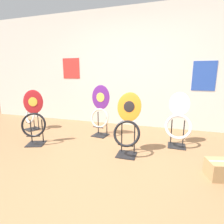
{
  "coord_description": "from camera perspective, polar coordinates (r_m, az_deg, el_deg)",
  "views": [
    {
      "loc": [
        0.79,
        -1.61,
        1.18
      ],
      "look_at": [
        -0.08,
        1.16,
        0.55
      ],
      "focal_mm": 28.0,
      "sensor_mm": 36.0,
      "label": 1
    }
  ],
  "objects": [
    {
      "name": "wall_back",
      "position": [
        4.06,
        6.45,
        13.83
      ],
      "size": [
        8.0,
        0.07,
        2.6
      ],
      "color": "silver",
      "rests_on": "ground_plane"
    },
    {
      "name": "toilet_seat_display_white_plain",
      "position": [
        3.06,
        20.86,
        -3.29
      ],
      "size": [
        0.42,
        0.37,
        0.89
      ],
      "color": "black",
      "rests_on": "ground_plane"
    },
    {
      "name": "ground_plane",
      "position": [
        2.15,
        -7.64,
        -21.17
      ],
      "size": [
        14.0,
        14.0,
        0.0
      ],
      "primitive_type": "plane",
      "color": "#8E6642"
    },
    {
      "name": "toilet_seat_display_woodgrain",
      "position": [
        4.13,
        -24.93,
        -0.04
      ],
      "size": [
        0.38,
        0.36,
        0.84
      ],
      "color": "black",
      "rests_on": "ground_plane"
    },
    {
      "name": "toilet_seat_display_crimson_swirl",
      "position": [
        3.21,
        -24.19,
        -2.21
      ],
      "size": [
        0.44,
        0.36,
        0.93
      ],
      "color": "black",
      "rests_on": "ground_plane"
    },
    {
      "name": "toilet_seat_display_orange_sun",
      "position": [
        2.56,
        5.06,
        -4.89
      ],
      "size": [
        0.39,
        0.35,
        0.92
      ],
      "color": "black",
      "rests_on": "ground_plane"
    },
    {
      "name": "toilet_seat_display_purple_note",
      "position": [
        3.35,
        -3.9,
        -0.09
      ],
      "size": [
        0.39,
        0.32,
        0.98
      ],
      "color": "black",
      "rests_on": "ground_plane"
    },
    {
      "name": "storage_box",
      "position": [
        2.48,
        32.71,
        -15.53
      ],
      "size": [
        0.41,
        0.32,
        0.21
      ],
      "color": "#A37F51",
      "rests_on": "ground_plane"
    }
  ]
}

